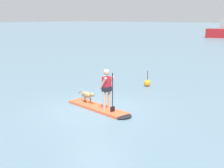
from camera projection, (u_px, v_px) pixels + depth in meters
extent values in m
plane|color=slate|center=(97.00, 109.00, 13.07)|extent=(400.00, 400.00, 0.00)
cube|color=#E55933|center=(97.00, 108.00, 13.06)|extent=(3.27, 1.25, 0.10)
ellipsoid|color=black|center=(124.00, 116.00, 11.90)|extent=(0.67, 0.79, 0.10)
cylinder|color=tan|center=(109.00, 100.00, 12.61)|extent=(0.12, 0.12, 0.78)
cylinder|color=tan|center=(104.00, 101.00, 12.44)|extent=(0.12, 0.12, 0.78)
cube|color=black|center=(107.00, 89.00, 12.42)|extent=(0.28, 0.39, 0.20)
cube|color=#B21E2D|center=(107.00, 84.00, 12.38)|extent=(0.25, 0.37, 0.59)
sphere|color=tan|center=(107.00, 72.00, 12.28)|extent=(0.22, 0.22, 0.22)
ellipsoid|color=white|center=(107.00, 71.00, 12.27)|extent=(0.23, 0.23, 0.11)
cylinder|color=tan|center=(110.00, 82.00, 12.49)|extent=(0.43, 0.16, 0.54)
cylinder|color=tan|center=(103.00, 83.00, 12.24)|extent=(0.43, 0.16, 0.54)
cylinder|color=black|center=(113.00, 92.00, 12.19)|extent=(0.04, 0.04, 1.57)
cube|color=black|center=(113.00, 109.00, 12.33)|extent=(0.11, 0.19, 0.20)
ellipsoid|color=#997A51|center=(86.00, 95.00, 13.52)|extent=(0.70, 0.33, 0.26)
ellipsoid|color=#997A51|center=(92.00, 95.00, 13.21)|extent=(0.24, 0.19, 0.18)
ellipsoid|color=brown|center=(93.00, 95.00, 13.14)|extent=(0.13, 0.10, 0.08)
cylinder|color=#997A51|center=(80.00, 92.00, 13.82)|extent=(0.27, 0.09, 0.18)
cylinder|color=#997A51|center=(91.00, 101.00, 13.48)|extent=(0.07, 0.07, 0.24)
cylinder|color=#997A51|center=(88.00, 101.00, 13.38)|extent=(0.07, 0.07, 0.24)
cylinder|color=#997A51|center=(85.00, 99.00, 13.77)|extent=(0.07, 0.07, 0.24)
cylinder|color=#997A51|center=(82.00, 100.00, 13.67)|extent=(0.07, 0.07, 0.24)
sphere|color=orange|center=(147.00, 83.00, 17.25)|extent=(0.37, 0.37, 0.37)
cylinder|color=black|center=(147.00, 75.00, 17.16)|extent=(0.03, 0.03, 0.50)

